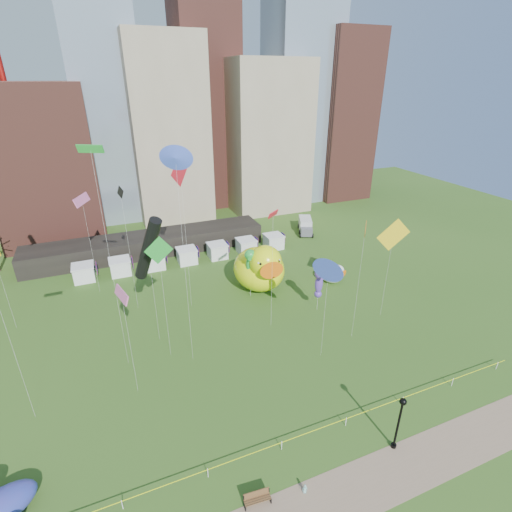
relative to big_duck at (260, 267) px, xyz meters
name	(u,v)px	position (x,y,z in m)	size (l,w,h in m)	color
ground	(281,449)	(-8.39, -23.96, -3.33)	(160.00, 160.00, 0.00)	#335A1C
footpath	(314,509)	(-8.39, -28.96, -3.32)	(70.00, 4.00, 0.02)	#876E54
skyline	(155,107)	(-6.14, 37.10, 18.11)	(101.00, 23.00, 68.00)	brown
pavilion	(148,244)	(-12.39, 18.04, -1.73)	(38.00, 6.00, 3.20)	black
vendor_tents	(187,256)	(-7.37, 12.04, -2.22)	(33.24, 2.80, 2.40)	white
caution_tape	(282,443)	(-8.39, -23.96, -2.65)	(50.00, 0.06, 0.90)	white
big_duck	(260,267)	(0.00, 0.00, 0.00)	(7.41, 9.63, 7.25)	#EDFF0D
small_duck	(333,274)	(10.27, -2.16, -1.97)	(3.84, 4.24, 2.96)	white
seahorse_green	(250,262)	(-1.96, -1.34, 1.77)	(1.90, 2.10, 6.87)	silver
seahorse_purple	(319,281)	(4.57, -7.64, 0.85)	(1.63, 1.89, 5.84)	silver
park_bench	(257,498)	(-11.78, -27.07, -2.80)	(1.93, 0.78, 0.96)	brown
lamppost	(400,418)	(-0.06, -27.16, -0.13)	(0.55, 0.55, 5.23)	black
box_truck	(305,225)	(16.30, 16.53, -2.03)	(4.37, 6.29, 2.52)	silver
toddler	(305,489)	(-8.40, -27.71, -2.92)	(0.27, 0.20, 0.77)	white
kite_0	(273,216)	(-2.20, -8.43, 10.33)	(1.60, 1.31, 14.14)	silver
kite_1	(82,200)	(-20.59, 7.77, 9.61)	(1.91, 3.44, 13.53)	silver
kite_2	(121,198)	(-16.26, 1.50, 11.09)	(0.77, 1.45, 15.92)	silver
kite_3	(159,252)	(-14.21, -9.15, 8.64)	(2.52, 1.38, 13.54)	silver
kite_4	(393,235)	(11.24, -11.58, 7.25)	(3.71, 1.12, 12.57)	silver
kite_5	(175,159)	(-12.19, -10.62, 17.31)	(1.78, 1.48, 21.72)	silver
kite_6	(365,233)	(5.36, -13.88, 9.24)	(1.08, 1.40, 13.89)	silver
kite_8	(180,171)	(-9.85, -0.64, 14.05)	(2.69, 2.81, 19.48)	silver
kite_9	(122,295)	(-18.08, -13.09, 7.04)	(1.04, 2.69, 10.84)	silver
kite_10	(148,249)	(-14.84, -5.95, 7.69)	(3.56, 4.17, 14.66)	silver
kite_11	(91,153)	(-18.50, -8.74, 17.88)	(2.07, 1.34, 21.87)	silver
kite_13	(328,270)	(0.46, -15.30, 6.81)	(1.24, 2.16, 11.27)	silver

